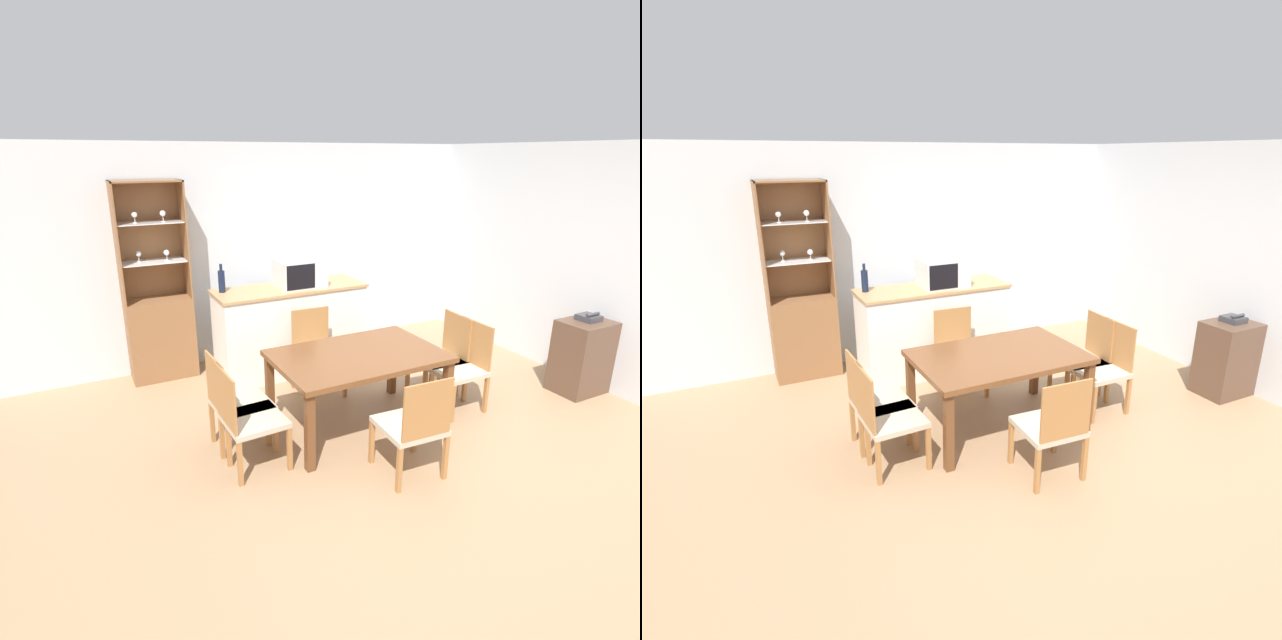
{
  "view_description": "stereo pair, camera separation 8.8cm",
  "coord_description": "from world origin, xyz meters",
  "views": [
    {
      "loc": [
        -2.39,
        -3.07,
        2.42
      ],
      "look_at": [
        -0.21,
        1.18,
        0.83
      ],
      "focal_mm": 28.0,
      "sensor_mm": 36.0,
      "label": 1
    },
    {
      "loc": [
        -2.31,
        -3.11,
        2.42
      ],
      "look_at": [
        -0.21,
        1.18,
        0.83
      ],
      "focal_mm": 28.0,
      "sensor_mm": 36.0,
      "label": 2
    }
  ],
  "objects": [
    {
      "name": "ground_plane",
      "position": [
        0.0,
        0.0,
        0.0
      ],
      "size": [
        18.0,
        18.0,
        0.0
      ],
      "primitive_type": "plane",
      "color": "#A37F5B"
    },
    {
      "name": "dining_chair_side_left_near",
      "position": [
        -1.3,
        0.3,
        0.43
      ],
      "size": [
        0.47,
        0.47,
        0.87
      ],
      "rotation": [
        0.0,
        0.0,
        -1.53
      ],
      "color": "#C1B299",
      "rests_on": "ground_plane"
    },
    {
      "name": "side_cabinet",
      "position": [
        2.29,
        0.0,
        0.39
      ],
      "size": [
        0.53,
        0.4,
        0.78
      ],
      "color": "brown",
      "rests_on": "ground_plane"
    },
    {
      "name": "dining_chair_side_left_far",
      "position": [
        -1.3,
        0.59,
        0.43
      ],
      "size": [
        0.48,
        0.48,
        0.87
      ],
      "rotation": [
        0.0,
        0.0,
        -1.52
      ],
      "color": "#C1B299",
      "rests_on": "ground_plane"
    },
    {
      "name": "dining_chair_head_far",
      "position": [
        -0.2,
        1.28,
        0.43
      ],
      "size": [
        0.48,
        0.48,
        0.87
      ],
      "rotation": [
        0.0,
        0.0,
        3.08
      ],
      "color": "#C1B299",
      "rests_on": "ground_plane"
    },
    {
      "name": "display_cabinet",
      "position": [
        -1.58,
        2.42,
        0.63
      ],
      "size": [
        0.71,
        0.38,
        2.17
      ],
      "color": "brown",
      "rests_on": "ground_plane"
    },
    {
      "name": "wall_back",
      "position": [
        0.0,
        2.63,
        1.27
      ],
      "size": [
        6.8,
        0.06,
        2.55
      ],
      "color": "silver",
      "rests_on": "ground_plane"
    },
    {
      "name": "telephone",
      "position": [
        2.32,
        0.02,
        0.82
      ],
      "size": [
        0.2,
        0.19,
        0.09
      ],
      "color": "#38383D",
      "rests_on": "side_cabinet"
    },
    {
      "name": "dining_table",
      "position": [
        -0.2,
        0.45,
        0.64
      ],
      "size": [
        1.5,
        0.96,
        0.73
      ],
      "color": "brown",
      "rests_on": "ground_plane"
    },
    {
      "name": "wall_right",
      "position": [
        2.58,
        0.3,
        1.27
      ],
      "size": [
        0.06,
        4.6,
        2.55
      ],
      "color": "silver",
      "rests_on": "ground_plane"
    },
    {
      "name": "dining_chair_side_right_far",
      "position": [
        0.89,
        0.59,
        0.43
      ],
      "size": [
        0.49,
        0.49,
        0.87
      ],
      "rotation": [
        0.0,
        0.0,
        1.5
      ],
      "color": "#C1B299",
      "rests_on": "ground_plane"
    },
    {
      "name": "wine_bottle",
      "position": [
        -0.95,
        2.04,
        1.13
      ],
      "size": [
        0.07,
        0.07,
        0.31
      ],
      "color": "#141E38",
      "rests_on": "kitchen_counter"
    },
    {
      "name": "microwave",
      "position": [
        -0.1,
        1.89,
        1.16
      ],
      "size": [
        0.52,
        0.39,
        0.31
      ],
      "color": "silver",
      "rests_on": "kitchen_counter"
    },
    {
      "name": "dining_chair_head_near",
      "position": [
        -0.21,
        -0.39,
        0.43
      ],
      "size": [
        0.48,
        0.48,
        0.87
      ],
      "rotation": [
        0.0,
        0.0,
        -0.06
      ],
      "color": "#C1B299",
      "rests_on": "ground_plane"
    },
    {
      "name": "kitchen_counter",
      "position": [
        -0.22,
        1.91,
        0.5
      ],
      "size": [
        1.72,
        0.6,
        1.0
      ],
      "color": "white",
      "rests_on": "ground_plane"
    },
    {
      "name": "dining_chair_side_right_near",
      "position": [
        0.89,
        0.3,
        0.43
      ],
      "size": [
        0.46,
        0.46,
        0.87
      ],
      "rotation": [
        0.0,
        0.0,
        1.56
      ],
      "color": "#C1B299",
      "rests_on": "ground_plane"
    }
  ]
}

